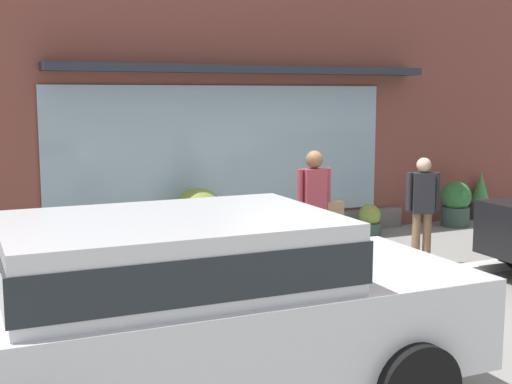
{
  "coord_description": "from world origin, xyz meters",
  "views": [
    {
      "loc": [
        -4.63,
        -7.17,
        2.43
      ],
      "look_at": [
        -0.66,
        1.2,
        1.1
      ],
      "focal_mm": 48.27,
      "sensor_mm": 36.0,
      "label": 1
    }
  ],
  "objects_px": {
    "potted_plant_doorstep": "(198,217)",
    "potted_plant_trailing_edge": "(456,203)",
    "pedestrian_passerby": "(423,204)",
    "potted_plant_by_entrance": "(369,221)",
    "potted_plant_window_center": "(480,197)",
    "fire_hydrant": "(256,248)",
    "parked_car_silver": "(190,303)",
    "pedestrian_with_handbag": "(315,205)"
  },
  "relations": [
    {
      "from": "potted_plant_trailing_edge",
      "to": "potted_plant_window_center",
      "type": "bearing_deg",
      "value": 20.34
    },
    {
      "from": "potted_plant_doorstep",
      "to": "potted_plant_by_entrance",
      "type": "distance_m",
      "value": 3.12
    },
    {
      "from": "pedestrian_with_handbag",
      "to": "potted_plant_trailing_edge",
      "type": "relative_size",
      "value": 2.05
    },
    {
      "from": "parked_car_silver",
      "to": "potted_plant_window_center",
      "type": "distance_m",
      "value": 9.59
    },
    {
      "from": "pedestrian_with_handbag",
      "to": "pedestrian_passerby",
      "type": "distance_m",
      "value": 1.75
    },
    {
      "from": "fire_hydrant",
      "to": "pedestrian_with_handbag",
      "type": "distance_m",
      "value": 0.94
    },
    {
      "from": "potted_plant_doorstep",
      "to": "potted_plant_trailing_edge",
      "type": "xyz_separation_m",
      "value": [
        5.05,
        0.04,
        -0.14
      ]
    },
    {
      "from": "potted_plant_trailing_edge",
      "to": "potted_plant_by_entrance",
      "type": "bearing_deg",
      "value": -177.76
    },
    {
      "from": "pedestrian_with_handbag",
      "to": "potted_plant_doorstep",
      "type": "bearing_deg",
      "value": 118.03
    },
    {
      "from": "potted_plant_window_center",
      "to": "pedestrian_passerby",
      "type": "bearing_deg",
      "value": -144.3
    },
    {
      "from": "pedestrian_passerby",
      "to": "potted_plant_trailing_edge",
      "type": "distance_m",
      "value": 3.26
    },
    {
      "from": "potted_plant_by_entrance",
      "to": "potted_plant_trailing_edge",
      "type": "relative_size",
      "value": 0.66
    },
    {
      "from": "fire_hydrant",
      "to": "pedestrian_with_handbag",
      "type": "bearing_deg",
      "value": -17.05
    },
    {
      "from": "parked_car_silver",
      "to": "potted_plant_doorstep",
      "type": "xyz_separation_m",
      "value": [
        1.95,
        5.02,
        -0.33
      ]
    },
    {
      "from": "fire_hydrant",
      "to": "potted_plant_by_entrance",
      "type": "distance_m",
      "value": 3.49
    },
    {
      "from": "parked_car_silver",
      "to": "potted_plant_trailing_edge",
      "type": "height_order",
      "value": "parked_car_silver"
    },
    {
      "from": "pedestrian_with_handbag",
      "to": "potted_plant_trailing_edge",
      "type": "distance_m",
      "value": 4.73
    },
    {
      "from": "parked_car_silver",
      "to": "potted_plant_trailing_edge",
      "type": "xyz_separation_m",
      "value": [
        7.0,
        5.05,
        -0.47
      ]
    },
    {
      "from": "potted_plant_trailing_edge",
      "to": "parked_car_silver",
      "type": "bearing_deg",
      "value": -144.16
    },
    {
      "from": "potted_plant_doorstep",
      "to": "potted_plant_window_center",
      "type": "relative_size",
      "value": 1.1
    },
    {
      "from": "pedestrian_with_handbag",
      "to": "potted_plant_by_entrance",
      "type": "relative_size",
      "value": 3.09
    },
    {
      "from": "potted_plant_window_center",
      "to": "potted_plant_by_entrance",
      "type": "bearing_deg",
      "value": -171.76
    },
    {
      "from": "fire_hydrant",
      "to": "pedestrian_passerby",
      "type": "height_order",
      "value": "pedestrian_passerby"
    },
    {
      "from": "pedestrian_passerby",
      "to": "potted_plant_window_center",
      "type": "distance_m",
      "value": 4.18
    },
    {
      "from": "pedestrian_with_handbag",
      "to": "potted_plant_by_entrance",
      "type": "distance_m",
      "value": 3.11
    },
    {
      "from": "parked_car_silver",
      "to": "fire_hydrant",
      "type": "bearing_deg",
      "value": 58.81
    },
    {
      "from": "potted_plant_by_entrance",
      "to": "potted_plant_window_center",
      "type": "distance_m",
      "value": 2.9
    },
    {
      "from": "fire_hydrant",
      "to": "potted_plant_doorstep",
      "type": "bearing_deg",
      "value": 93.36
    },
    {
      "from": "pedestrian_passerby",
      "to": "potted_plant_by_entrance",
      "type": "xyz_separation_m",
      "value": [
        0.51,
        2.01,
        -0.62
      ]
    },
    {
      "from": "pedestrian_with_handbag",
      "to": "potted_plant_by_entrance",
      "type": "bearing_deg",
      "value": 47.57
    },
    {
      "from": "fire_hydrant",
      "to": "potted_plant_window_center",
      "type": "xyz_separation_m",
      "value": [
        5.86,
        2.21,
        -0.01
      ]
    },
    {
      "from": "pedestrian_passerby",
      "to": "potted_plant_by_entrance",
      "type": "height_order",
      "value": "pedestrian_passerby"
    },
    {
      "from": "pedestrian_passerby",
      "to": "potted_plant_trailing_edge",
      "type": "relative_size",
      "value": 1.85
    },
    {
      "from": "fire_hydrant",
      "to": "parked_car_silver",
      "type": "relative_size",
      "value": 0.21
    },
    {
      "from": "potted_plant_by_entrance",
      "to": "potted_plant_trailing_edge",
      "type": "distance_m",
      "value": 1.96
    },
    {
      "from": "potted_plant_doorstep",
      "to": "potted_plant_window_center",
      "type": "distance_m",
      "value": 5.98
    },
    {
      "from": "pedestrian_passerby",
      "to": "parked_car_silver",
      "type": "xyz_separation_m",
      "value": [
        -4.54,
        -2.97,
        0.0
      ]
    },
    {
      "from": "fire_hydrant",
      "to": "pedestrian_with_handbag",
      "type": "height_order",
      "value": "pedestrian_with_handbag"
    },
    {
      "from": "fire_hydrant",
      "to": "potted_plant_doorstep",
      "type": "xyz_separation_m",
      "value": [
        -0.11,
        1.83,
        0.11
      ]
    },
    {
      "from": "potted_plant_window_center",
      "to": "fire_hydrant",
      "type": "bearing_deg",
      "value": -159.34
    },
    {
      "from": "potted_plant_doorstep",
      "to": "potted_plant_trailing_edge",
      "type": "distance_m",
      "value": 5.05
    },
    {
      "from": "pedestrian_with_handbag",
      "to": "potted_plant_trailing_edge",
      "type": "xyz_separation_m",
      "value": [
        4.21,
        2.1,
        -0.57
      ]
    }
  ]
}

